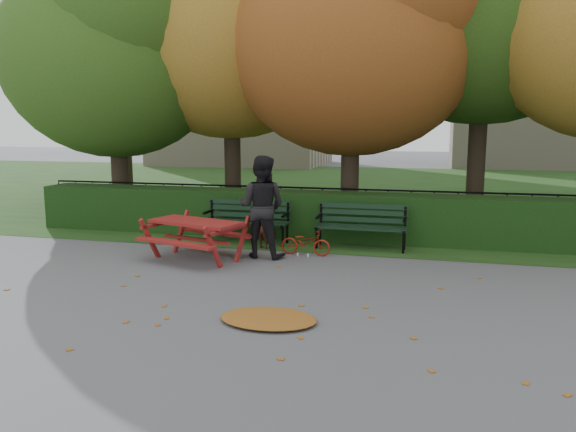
% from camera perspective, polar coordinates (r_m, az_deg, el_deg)
% --- Properties ---
extents(ground, '(90.00, 90.00, 0.00)m').
position_cam_1_polar(ground, '(8.11, -3.70, -8.39)').
color(ground, slate).
rests_on(ground, ground).
extents(grass_strip, '(90.00, 90.00, 0.00)m').
position_cam_1_polar(grass_strip, '(21.62, 7.85, 2.72)').
color(grass_strip, '#1A3D14').
rests_on(grass_strip, ground).
extents(building_left, '(10.00, 7.00, 15.00)m').
position_cam_1_polar(building_left, '(35.60, -4.73, 17.44)').
color(building_left, '#B7A68F').
rests_on(building_left, ground).
extents(building_right, '(9.00, 6.00, 12.00)m').
position_cam_1_polar(building_right, '(35.95, 23.98, 14.20)').
color(building_right, '#B7A68F').
rests_on(building_right, ground).
extents(hedge, '(13.00, 0.90, 1.00)m').
position_cam_1_polar(hedge, '(12.24, 2.79, 0.09)').
color(hedge, black).
rests_on(hedge, ground).
extents(iron_fence, '(14.00, 0.04, 1.02)m').
position_cam_1_polar(iron_fence, '(13.01, 3.50, 0.79)').
color(iron_fence, black).
rests_on(iron_fence, ground).
extents(tree_a, '(5.88, 5.60, 7.48)m').
position_cam_1_polar(tree_a, '(15.13, -16.71, 16.77)').
color(tree_a, black).
rests_on(tree_a, ground).
extents(tree_b, '(6.72, 6.40, 8.79)m').
position_cam_1_polar(tree_b, '(15.18, -4.90, 20.46)').
color(tree_b, black).
rests_on(tree_b, ground).
extents(tree_c, '(6.30, 6.00, 8.00)m').
position_cam_1_polar(tree_c, '(13.60, 7.91, 19.24)').
color(tree_c, black).
rests_on(tree_c, ground).
extents(tree_f, '(6.93, 6.60, 9.19)m').
position_cam_1_polar(tree_f, '(19.40, -16.23, 18.56)').
color(tree_f, black).
rests_on(tree_f, ground).
extents(bench_left, '(1.80, 0.57, 0.88)m').
position_cam_1_polar(bench_left, '(11.81, -4.18, -0.17)').
color(bench_left, black).
rests_on(bench_left, ground).
extents(bench_right, '(1.80, 0.57, 0.88)m').
position_cam_1_polar(bench_right, '(11.29, 7.46, -0.67)').
color(bench_right, black).
rests_on(bench_right, ground).
extents(picnic_table, '(2.02, 1.80, 0.83)m').
position_cam_1_polar(picnic_table, '(10.37, -9.36, -1.35)').
color(picnic_table, maroon).
rests_on(picnic_table, ground).
extents(leaf_pile, '(1.47, 1.26, 0.09)m').
position_cam_1_polar(leaf_pile, '(7.19, -2.00, -10.35)').
color(leaf_pile, brown).
rests_on(leaf_pile, ground).
extents(leaf_scatter, '(9.00, 5.70, 0.01)m').
position_cam_1_polar(leaf_scatter, '(8.38, -3.06, -7.75)').
color(leaf_scatter, brown).
rests_on(leaf_scatter, ground).
extents(child, '(0.38, 0.32, 0.89)m').
position_cam_1_polar(child, '(11.20, -2.46, -1.07)').
color(child, '#401D14').
rests_on(child, ground).
extents(adult, '(0.97, 0.79, 1.90)m').
position_cam_1_polar(adult, '(10.41, -2.70, 0.95)').
color(adult, black).
rests_on(adult, ground).
extents(bicycle, '(0.96, 0.37, 0.50)m').
position_cam_1_polar(bicycle, '(10.65, 1.80, -2.68)').
color(bicycle, maroon).
rests_on(bicycle, ground).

